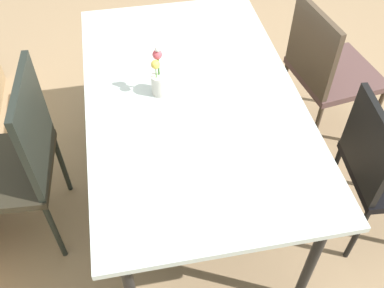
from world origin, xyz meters
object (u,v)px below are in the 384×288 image
(dining_table, at_px, (192,103))
(flower_vase, at_px, (159,79))
(chair_far_side, at_px, (15,158))
(chair_near_left, at_px, (384,166))
(chair_near_right, at_px, (327,68))

(dining_table, bearing_deg, flower_vase, 74.24)
(dining_table, height_order, chair_far_side, chair_far_side)
(chair_near_left, relative_size, chair_near_right, 0.92)
(chair_near_right, distance_m, flower_vase, 1.10)
(chair_far_side, distance_m, chair_near_right, 1.76)
(chair_far_side, relative_size, chair_near_right, 1.07)
(chair_near_left, distance_m, chair_near_right, 0.72)
(dining_table, bearing_deg, chair_near_left, -112.46)
(chair_near_left, bearing_deg, flower_vase, -106.34)
(chair_near_right, bearing_deg, dining_table, -76.06)
(chair_near_left, bearing_deg, chair_near_right, -174.33)
(dining_table, relative_size, chair_near_right, 1.75)
(dining_table, bearing_deg, chair_near_right, -67.68)
(chair_near_left, xyz_separation_m, chair_near_right, (0.71, 0.01, 0.05))
(chair_near_left, bearing_deg, chair_far_side, -95.68)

